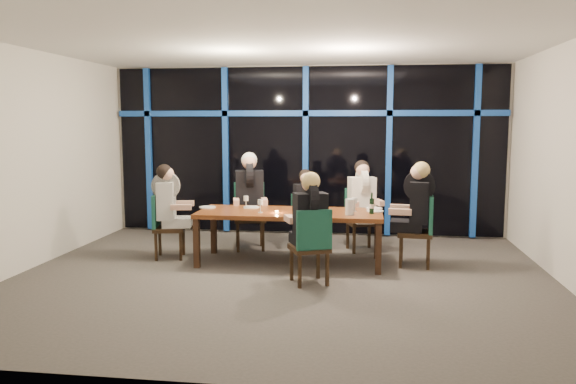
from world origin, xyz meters
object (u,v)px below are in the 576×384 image
wine_bottle (372,206)px  chair_far_left (250,212)px  chair_end_left (164,223)px  diner_far_mid (306,197)px  water_pitcher (350,207)px  diner_end_left (169,197)px  chair_end_right (422,227)px  chair_far_right (361,216)px  dining_table (290,216)px  diner_end_right (416,199)px  diner_near_mid (309,211)px  chair_far_mid (305,218)px  diner_far_left (250,187)px  diner_far_right (363,192)px  chair_near_mid (311,243)px

wine_bottle → chair_far_left: bearing=153.7°
chair_end_left → diner_far_mid: diner_far_mid is taller
chair_end_left → water_pitcher: size_ratio=4.34×
diner_end_left → diner_far_mid: bearing=-76.5°
chair_end_right → diner_far_mid: size_ratio=1.19×
wine_bottle → water_pitcher: bearing=-154.4°
chair_end_left → chair_far_right: bearing=-83.2°
dining_table → water_pitcher: water_pitcher is taller
diner_far_mid → diner_end_left: bearing=-175.4°
diner_end_right → diner_near_mid: bearing=-47.2°
chair_far_mid → chair_end_left: (-1.99, -0.99, 0.05)m
diner_near_mid → diner_far_left: bearing=-81.1°
chair_far_left → diner_near_mid: (1.14, -1.86, 0.33)m
dining_table → wine_bottle: bearing=-3.1°
chair_far_left → chair_end_right: (2.61, -0.81, -0.03)m
dining_table → chair_far_left: size_ratio=2.48×
diner_far_mid → diner_near_mid: size_ratio=0.90×
chair_end_left → chair_far_left: bearing=-64.6°
diner_far_left → wine_bottle: size_ratio=3.49×
diner_near_mid → chair_far_right: bearing=-130.7°
dining_table → diner_end_left: bearing=178.2°
chair_far_left → water_pitcher: size_ratio=4.77×
diner_end_right → wine_bottle: 0.64m
chair_end_right → diner_far_mid: diner_far_mid is taller
dining_table → diner_near_mid: 1.07m
diner_far_left → diner_end_left: 1.30m
wine_bottle → diner_end_right: bearing=13.3°
diner_far_left → wine_bottle: (1.89, -0.86, -0.14)m
diner_far_mid → chair_far_mid: bearing=90.0°
chair_far_mid → diner_end_left: (-1.91, -0.98, 0.43)m
dining_table → diner_end_right: diner_end_right is taller
chair_far_left → chair_far_right: chair_far_left is taller
diner_far_right → diner_end_left: bearing=179.2°
dining_table → chair_end_right: chair_end_right is taller
chair_far_left → diner_end_left: diner_end_left is taller
chair_far_right → diner_end_right: diner_end_right is taller
chair_far_right → diner_far_right: bearing=-90.0°
diner_end_left → diner_far_right: bearing=-84.6°
diner_far_right → water_pitcher: size_ratio=4.29×
chair_end_right → diner_end_left: size_ratio=1.08×
chair_far_left → chair_near_mid: chair_far_left is taller
diner_far_left → diner_far_mid: bearing=-3.4°
diner_far_left → diner_far_right: (1.76, 0.13, -0.07)m
chair_far_mid → chair_end_left: size_ratio=0.91×
chair_far_left → chair_near_mid: size_ratio=1.09×
chair_end_left → diner_far_mid: (2.01, 0.93, 0.29)m
chair_near_mid → diner_near_mid: diner_near_mid is taller
diner_end_right → water_pitcher: 0.96m
chair_end_left → diner_near_mid: diner_near_mid is taller
diner_far_mid → diner_end_right: (1.63, -0.88, 0.13)m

